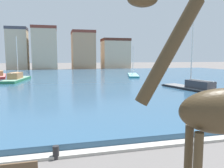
% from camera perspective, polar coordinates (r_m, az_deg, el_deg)
% --- Properties ---
extents(harbor_water, '(83.90, 54.53, 0.38)m').
position_cam_1_polar(harbor_water, '(36.09, -9.03, 1.17)').
color(harbor_water, '#2D5170').
rests_on(harbor_water, ground).
extents(quay_edge_coping, '(83.90, 0.50, 0.12)m').
position_cam_1_polar(quay_edge_coping, '(9.56, 6.10, -15.93)').
color(quay_edge_coping, '#ADA89E').
rests_on(quay_edge_coping, ground).
extents(giraffe_statue, '(2.92, 1.07, 5.15)m').
position_cam_1_polar(giraffe_statue, '(4.82, 25.53, -7.50)').
color(giraffe_statue, '#42331E').
rests_on(giraffe_statue, ground).
extents(sailboat_teal, '(4.21, 9.68, 5.80)m').
position_cam_1_polar(sailboat_teal, '(41.13, 5.38, 2.14)').
color(sailboat_teal, teal).
rests_on(sailboat_teal, ground).
extents(sailboat_black, '(3.67, 9.64, 7.81)m').
position_cam_1_polar(sailboat_black, '(24.76, 19.69, -1.10)').
color(sailboat_black, black).
rests_on(sailboat_black, ground).
extents(sailboat_green, '(3.09, 9.61, 6.74)m').
position_cam_1_polar(sailboat_green, '(35.22, -23.06, 1.12)').
color(sailboat_green, '#236B42').
rests_on(sailboat_green, ground).
extents(mooring_bollard, '(0.24, 0.24, 0.50)m').
position_cam_1_polar(mooring_bollard, '(8.85, -14.28, -16.74)').
color(mooring_bollard, '#232326').
rests_on(mooring_bollard, ground).
extents(townhouse_corner_house, '(5.67, 5.15, 12.14)m').
position_cam_1_polar(townhouse_corner_house, '(68.91, -23.20, 8.32)').
color(townhouse_corner_house, '#C6B293').
rests_on(townhouse_corner_house, ground).
extents(townhouse_tall_gabled, '(6.91, 7.59, 12.38)m').
position_cam_1_polar(townhouse_tall_gabled, '(67.39, -16.92, 8.73)').
color(townhouse_tall_gabled, '#C6B293').
rests_on(townhouse_tall_gabled, ground).
extents(townhouse_narrow_midrow, '(6.82, 7.64, 11.56)m').
position_cam_1_polar(townhouse_narrow_midrow, '(68.30, -7.45, 8.59)').
color(townhouse_narrow_midrow, tan).
rests_on(townhouse_narrow_midrow, ground).
extents(townhouse_wide_warehouse, '(8.53, 6.44, 9.55)m').
position_cam_1_polar(townhouse_wide_warehouse, '(70.73, 0.88, 7.78)').
color(townhouse_wide_warehouse, '#C6B293').
rests_on(townhouse_wide_warehouse, ground).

